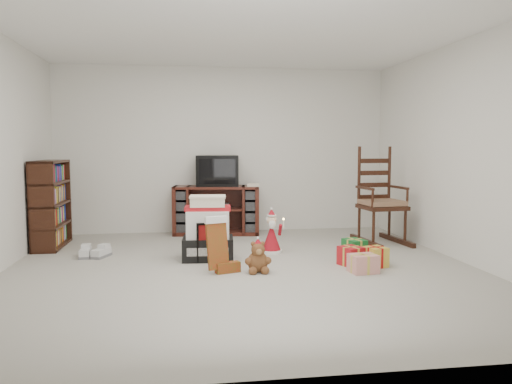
# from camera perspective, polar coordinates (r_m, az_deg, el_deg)

# --- Properties ---
(room) EXTENTS (5.01, 5.01, 2.51)m
(room) POSITION_cam_1_polar(r_m,az_deg,el_deg) (5.17, -1.52, 4.64)
(room) COLOR #A5A197
(room) RESTS_ON ground
(tv_stand) EXTENTS (1.30, 0.59, 0.72)m
(tv_stand) POSITION_cam_1_polar(r_m,az_deg,el_deg) (7.45, -4.55, -2.06)
(tv_stand) COLOR #491C14
(tv_stand) RESTS_ON floor
(bookshelf) EXTENTS (0.31, 0.92, 1.12)m
(bookshelf) POSITION_cam_1_polar(r_m,az_deg,el_deg) (6.98, -22.38, -1.43)
(bookshelf) COLOR #34170E
(bookshelf) RESTS_ON floor
(rocking_chair) EXTENTS (0.63, 0.95, 1.36)m
(rocking_chair) POSITION_cam_1_polar(r_m,az_deg,el_deg) (6.99, 13.99, -1.84)
(rocking_chair) COLOR #34170E
(rocking_chair) RESTS_ON floor
(gift_pile) EXTENTS (0.60, 0.46, 0.72)m
(gift_pile) POSITION_cam_1_polar(r_m,az_deg,el_deg) (5.79, -5.52, -4.60)
(gift_pile) COLOR black
(gift_pile) RESTS_ON floor
(red_suitcase) EXTENTS (0.37, 0.22, 0.53)m
(red_suitcase) POSITION_cam_1_polar(r_m,az_deg,el_deg) (5.72, -5.10, -5.60)
(red_suitcase) COLOR maroon
(red_suitcase) RESTS_ON floor
(stocking) EXTENTS (0.30, 0.20, 0.60)m
(stocking) POSITION_cam_1_polar(r_m,az_deg,el_deg) (5.16, -4.45, -6.00)
(stocking) COLOR #0B6516
(stocking) RESTS_ON floor
(teddy_bear) EXTENTS (0.21, 0.19, 0.32)m
(teddy_bear) POSITION_cam_1_polar(r_m,az_deg,el_deg) (5.21, 0.21, -7.65)
(teddy_bear) COLOR brown
(teddy_bear) RESTS_ON floor
(santa_figurine) EXTENTS (0.27, 0.25, 0.54)m
(santa_figurine) POSITION_cam_1_polar(r_m,az_deg,el_deg) (6.15, 1.78, -5.02)
(santa_figurine) COLOR maroon
(santa_figurine) RESTS_ON floor
(mrs_claus_figurine) EXTENTS (0.28, 0.27, 0.58)m
(mrs_claus_figurine) POSITION_cam_1_polar(r_m,az_deg,el_deg) (5.76, -6.68, -5.61)
(mrs_claus_figurine) COLOR maroon
(mrs_claus_figurine) RESTS_ON floor
(sneaker_pair) EXTENTS (0.37, 0.31, 0.10)m
(sneaker_pair) POSITION_cam_1_polar(r_m,az_deg,el_deg) (6.22, -18.09, -6.63)
(sneaker_pair) COLOR silver
(sneaker_pair) RESTS_ON floor
(gift_cluster) EXTENTS (0.51, 0.78, 0.24)m
(gift_cluster) POSITION_cam_1_polar(r_m,az_deg,el_deg) (5.61, 11.62, -7.06)
(gift_cluster) COLOR #AE131A
(gift_cluster) RESTS_ON floor
(crt_television) EXTENTS (0.66, 0.50, 0.45)m
(crt_television) POSITION_cam_1_polar(r_m,az_deg,el_deg) (7.41, -4.40, 2.44)
(crt_television) COLOR black
(crt_television) RESTS_ON tv_stand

